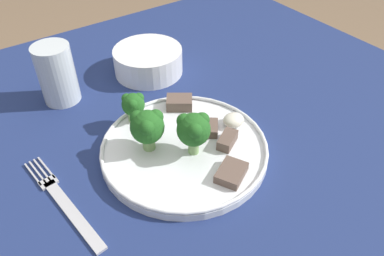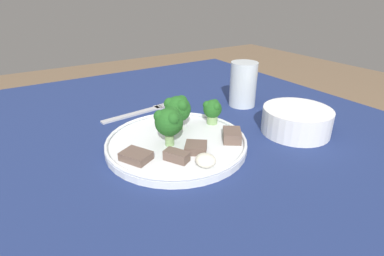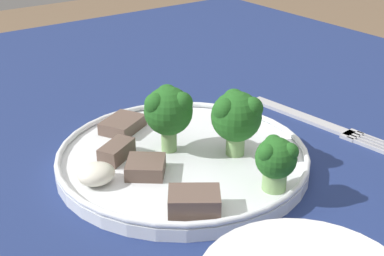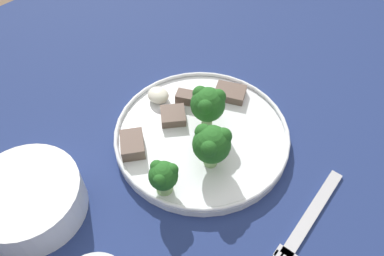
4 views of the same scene
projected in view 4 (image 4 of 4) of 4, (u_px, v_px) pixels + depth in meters
table at (227, 160)px, 0.64m from camera, size 1.09×1.10×0.75m
dinner_plate at (202, 134)px, 0.54m from camera, size 0.25×0.25×0.02m
fork at (303, 227)px, 0.46m from camera, size 0.04×0.20×0.00m
cream_bowl at (30, 200)px, 0.46m from camera, size 0.13×0.13×0.05m
broccoli_floret_near_rim_left at (212, 144)px, 0.47m from camera, size 0.05×0.05×0.07m
broccoli_floret_center_left at (208, 104)px, 0.51m from camera, size 0.05×0.05×0.07m
broccoli_floret_back_left at (163, 176)px, 0.45m from camera, size 0.04×0.04×0.05m
meat_slice_front_slice at (230, 93)px, 0.58m from camera, size 0.06×0.05×0.01m
meat_slice_middle_slice at (189, 98)px, 0.57m from camera, size 0.04×0.04×0.02m
meat_slice_rear_slice at (173, 116)px, 0.55m from camera, size 0.05×0.05×0.01m
meat_slice_edge_slice at (132, 144)px, 0.51m from camera, size 0.05×0.05×0.02m
sauce_dollop at (158, 95)px, 0.57m from camera, size 0.03×0.03×0.02m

